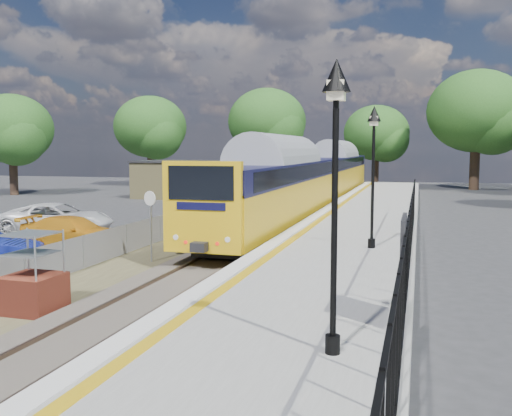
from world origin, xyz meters
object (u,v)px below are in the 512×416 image
at_px(car_yellow, 73,232).
at_px(car_white, 57,219).
at_px(speed_sign, 150,215).
at_px(victorian_lamp_south, 336,139).
at_px(victorian_lamp_north, 374,144).
at_px(train, 314,175).
at_px(brick_plinth, 32,275).

height_order(car_yellow, car_white, car_white).
relative_size(speed_sign, car_white, 0.49).
bearing_deg(victorian_lamp_south, victorian_lamp_north, 91.15).
bearing_deg(victorian_lamp_north, victorian_lamp_south, -88.85).
bearing_deg(train, brick_plinth, -95.57).
height_order(victorian_lamp_north, car_yellow, victorian_lamp_north).
relative_size(victorian_lamp_south, train, 0.11).
xyz_separation_m(brick_plinth, speed_sign, (0.00, 6.56, 0.77)).
bearing_deg(car_white, speed_sign, -134.45).
xyz_separation_m(victorian_lamp_south, train, (-5.50, 28.80, -1.96)).
distance_m(train, car_white, 17.24).
relative_size(victorian_lamp_south, car_yellow, 1.02).
distance_m(victorian_lamp_south, train, 29.38).
bearing_deg(car_yellow, speed_sign, -116.92).
bearing_deg(train, victorian_lamp_south, -79.19).
bearing_deg(brick_plinth, victorian_lamp_north, 41.34).
xyz_separation_m(victorian_lamp_north, train, (-5.30, 18.80, -1.96)).
distance_m(train, speed_sign, 19.27).
bearing_deg(victorian_lamp_north, speed_sign, -177.78).
bearing_deg(car_white, victorian_lamp_south, -143.69).
bearing_deg(train, victorian_lamp_north, -74.25).
distance_m(victorian_lamp_south, victorian_lamp_north, 10.00).
distance_m(victorian_lamp_north, car_white, 16.56).
relative_size(victorian_lamp_south, car_white, 0.85).
xyz_separation_m(victorian_lamp_north, car_white, (-15.41, 4.92, -3.55)).
height_order(train, speed_sign, train).
height_order(victorian_lamp_north, train, victorian_lamp_north).
height_order(victorian_lamp_south, brick_plinth, victorian_lamp_south).
relative_size(speed_sign, car_yellow, 0.58).
height_order(victorian_lamp_south, car_white, victorian_lamp_south).
xyz_separation_m(victorian_lamp_south, victorian_lamp_north, (-0.20, 10.00, 0.00)).
bearing_deg(brick_plinth, speed_sign, 90.00).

